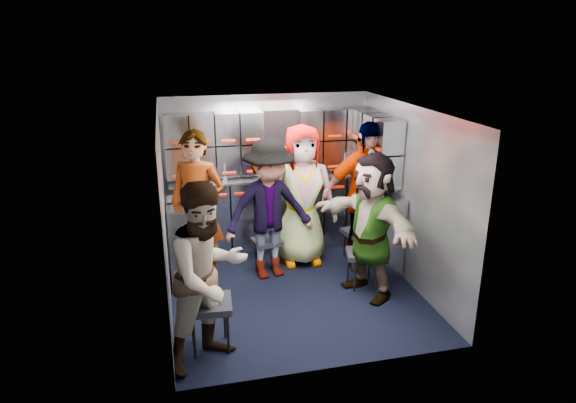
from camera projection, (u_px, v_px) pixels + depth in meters
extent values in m
plane|color=black|center=(293.00, 290.00, 6.01)|extent=(3.00, 3.00, 0.00)
cube|color=gray|center=(267.00, 171.00, 7.07)|extent=(2.80, 0.04, 2.10)
cube|color=gray|center=(164.00, 215.00, 5.37)|extent=(0.04, 3.00, 2.10)
cube|color=gray|center=(410.00, 196.00, 5.99)|extent=(0.04, 3.00, 2.10)
cube|color=silver|center=(294.00, 110.00, 5.35)|extent=(2.80, 3.00, 0.02)
cube|color=#9AA0AA|center=(271.00, 214.00, 7.05)|extent=(2.68, 0.38, 0.99)
cube|color=#9AA0AA|center=(186.00, 242.00, 6.11)|extent=(0.38, 0.76, 0.99)
cube|color=#B5B7BC|center=(270.00, 178.00, 6.88)|extent=(2.68, 0.42, 0.03)
cube|color=#9AA0AA|center=(269.00, 142.00, 6.79)|extent=(2.68, 0.28, 0.82)
cube|color=#9AA0AA|center=(376.00, 148.00, 6.47)|extent=(0.28, 1.00, 0.82)
cube|color=#9AA0AA|center=(375.00, 224.00, 6.69)|extent=(0.28, 1.20, 1.00)
cube|color=#B31505|center=(274.00, 192.00, 6.74)|extent=(2.60, 0.02, 0.03)
cube|color=black|center=(209.00, 305.00, 4.77)|extent=(0.46, 0.44, 0.07)
cylinder|color=black|center=(194.00, 337.00, 4.69)|extent=(0.03, 0.03, 0.44)
cylinder|color=black|center=(228.00, 333.00, 4.76)|extent=(0.03, 0.03, 0.44)
cylinder|color=black|center=(192.00, 322.00, 4.94)|extent=(0.03, 0.03, 0.44)
cylinder|color=black|center=(225.00, 318.00, 5.01)|extent=(0.03, 0.03, 0.44)
cube|color=black|center=(267.00, 242.00, 6.44)|extent=(0.40, 0.39, 0.05)
cylinder|color=black|center=(259.00, 260.00, 6.38)|extent=(0.02, 0.02, 0.36)
cylinder|color=black|center=(278.00, 258.00, 6.43)|extent=(0.02, 0.02, 0.36)
cylinder|color=black|center=(256.00, 253.00, 6.57)|extent=(0.02, 0.02, 0.36)
cylinder|color=black|center=(275.00, 252.00, 6.63)|extent=(0.02, 0.02, 0.36)
cube|color=black|center=(298.00, 225.00, 6.81)|extent=(0.50, 0.49, 0.06)
cylinder|color=black|center=(289.00, 246.00, 6.73)|extent=(0.02, 0.02, 0.41)
cylinder|color=black|center=(311.00, 244.00, 6.79)|extent=(0.02, 0.02, 0.41)
cylinder|color=black|center=(285.00, 239.00, 6.96)|extent=(0.02, 0.02, 0.41)
cylinder|color=black|center=(306.00, 237.00, 7.02)|extent=(0.02, 0.02, 0.41)
cube|color=black|center=(357.00, 232.00, 6.71)|extent=(0.41, 0.40, 0.06)
cylinder|color=black|center=(350.00, 250.00, 6.65)|extent=(0.02, 0.02, 0.37)
cylinder|color=black|center=(369.00, 249.00, 6.70)|extent=(0.02, 0.02, 0.37)
cylinder|color=black|center=(345.00, 244.00, 6.85)|extent=(0.02, 0.02, 0.37)
cylinder|color=black|center=(363.00, 242.00, 6.91)|extent=(0.02, 0.02, 0.37)
cube|color=black|center=(363.00, 254.00, 5.99)|extent=(0.44, 0.43, 0.06)
cylinder|color=black|center=(355.00, 276.00, 5.92)|extent=(0.02, 0.02, 0.39)
cylinder|color=black|center=(377.00, 274.00, 5.98)|extent=(0.02, 0.02, 0.39)
cylinder|color=black|center=(348.00, 268.00, 6.14)|extent=(0.02, 0.02, 0.39)
cylinder|color=black|center=(369.00, 265.00, 6.20)|extent=(0.02, 0.02, 0.39)
imported|color=black|center=(197.00, 209.00, 5.94)|extent=(0.80, 0.70, 1.85)
imported|color=black|center=(208.00, 275.00, 4.48)|extent=(1.05, 0.99, 1.71)
imported|color=black|center=(269.00, 210.00, 6.12)|extent=(1.19, 0.80, 1.71)
imported|color=black|center=(302.00, 196.00, 6.49)|extent=(0.90, 0.60, 1.81)
imported|color=black|center=(364.00, 196.00, 6.37)|extent=(1.12, 0.52, 1.87)
imported|color=black|center=(371.00, 225.00, 5.69)|extent=(1.01, 1.62, 1.67)
cylinder|color=white|center=(261.00, 170.00, 6.77)|extent=(0.07, 0.07, 0.23)
cylinder|color=white|center=(224.00, 172.00, 6.66)|extent=(0.06, 0.06, 0.24)
cylinder|color=white|center=(344.00, 163.00, 7.01)|extent=(0.07, 0.07, 0.28)
cylinder|color=#D0B692|center=(200.00, 179.00, 6.60)|extent=(0.09, 0.09, 0.10)
cylinder|color=#D0B692|center=(360.00, 169.00, 7.08)|extent=(0.07, 0.07, 0.10)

